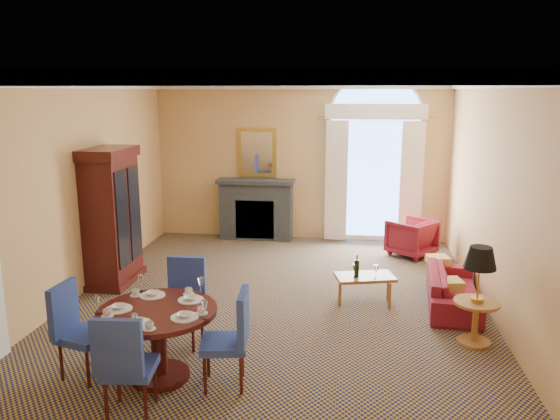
# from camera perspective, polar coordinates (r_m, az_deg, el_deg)

# --- Properties ---
(ground) EXTENTS (7.50, 7.50, 0.00)m
(ground) POSITION_cam_1_polar(r_m,az_deg,el_deg) (8.09, -0.47, -9.80)
(ground) COLOR #141A40
(ground) RESTS_ON ground
(room_envelope) EXTENTS (6.04, 7.52, 3.45)m
(room_envelope) POSITION_cam_1_polar(r_m,az_deg,el_deg) (8.17, -0.02, 8.57)
(room_envelope) COLOR tan
(room_envelope) RESTS_ON ground
(armoire) EXTENTS (0.63, 1.11, 2.19)m
(armoire) POSITION_cam_1_polar(r_m,az_deg,el_deg) (9.09, -17.17, -0.89)
(armoire) COLOR #340E0C
(armoire) RESTS_ON ground
(dining_table) EXTENTS (1.27, 1.27, 1.00)m
(dining_table) POSITION_cam_1_polar(r_m,az_deg,el_deg) (6.06, -12.63, -11.83)
(dining_table) COLOR #340E0C
(dining_table) RESTS_ON ground
(dining_chair_north) EXTENTS (0.48, 0.49, 1.06)m
(dining_chair_north) POSITION_cam_1_polar(r_m,az_deg,el_deg) (6.86, -9.94, -8.74)
(dining_chair_north) COLOR navy
(dining_chair_north) RESTS_ON ground
(dining_chair_south) EXTENTS (0.52, 0.52, 1.06)m
(dining_chair_south) POSITION_cam_1_polar(r_m,az_deg,el_deg) (5.44, -15.99, -14.87)
(dining_chair_south) COLOR navy
(dining_chair_south) RESTS_ON ground
(dining_chair_east) EXTENTS (0.54, 0.54, 1.06)m
(dining_chair_east) POSITION_cam_1_polar(r_m,az_deg,el_deg) (5.79, -4.93, -12.69)
(dining_chair_east) COLOR navy
(dining_chair_east) RESTS_ON ground
(dining_chair_west) EXTENTS (0.58, 0.58, 1.06)m
(dining_chair_west) POSITION_cam_1_polar(r_m,az_deg,el_deg) (6.36, -20.64, -11.12)
(dining_chair_west) COLOR navy
(dining_chair_west) RESTS_ON ground
(sofa) EXTENTS (0.86, 1.82, 0.51)m
(sofa) POSITION_cam_1_polar(r_m,az_deg,el_deg) (8.32, 17.65, -7.86)
(sofa) COLOR maroon
(sofa) RESTS_ON ground
(armchair) EXTENTS (1.06, 1.06, 0.69)m
(armchair) POSITION_cam_1_polar(r_m,az_deg,el_deg) (10.58, 13.57, -2.80)
(armchair) COLOR maroon
(armchair) RESTS_ON ground
(coffee_table) EXTENTS (0.93, 0.66, 0.76)m
(coffee_table) POSITION_cam_1_polar(r_m,az_deg,el_deg) (8.07, 8.80, -6.96)
(coffee_table) COLOR #AC6F33
(coffee_table) RESTS_ON ground
(side_table) EXTENTS (0.55, 0.55, 1.21)m
(side_table) POSITION_cam_1_polar(r_m,az_deg,el_deg) (7.04, 20.02, -7.13)
(side_table) COLOR #AC6F33
(side_table) RESTS_ON ground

